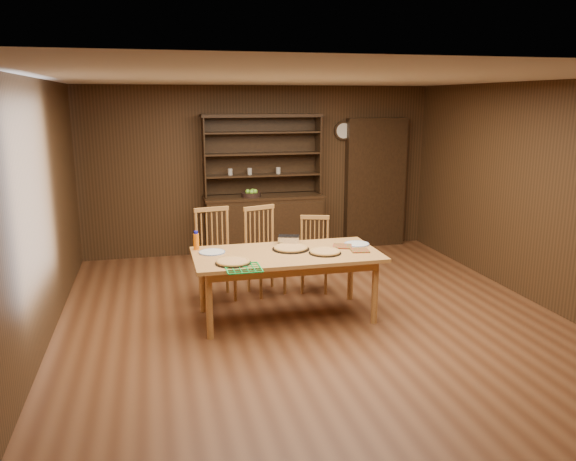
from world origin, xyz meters
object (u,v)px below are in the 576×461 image
object	(u,v)px
juice_bottle	(196,241)
dining_table	(286,259)
chair_center	(263,247)
chair_right	(314,251)
china_hutch	(264,217)
chair_left	(215,251)

from	to	relation	value
juice_bottle	dining_table	bearing A→B (deg)	-21.47
chair_center	chair_right	size ratio (longest dim) A/B	1.15
chair_center	chair_right	world-z (taller)	chair_center
chair_right	juice_bottle	size ratio (longest dim) A/B	4.51
chair_center	chair_right	distance (m)	0.66
dining_table	chair_right	size ratio (longest dim) A/B	2.14
china_hutch	chair_left	world-z (taller)	china_hutch
china_hutch	chair_right	size ratio (longest dim) A/B	2.29
dining_table	chair_left	size ratio (longest dim) A/B	1.83
chair_right	china_hutch	bearing A→B (deg)	116.87
china_hutch	chair_right	distance (m)	1.81
chair_center	juice_bottle	xyz separation A→B (m)	(-0.87, -0.56, 0.27)
chair_left	juice_bottle	world-z (taller)	chair_left
chair_left	juice_bottle	bearing A→B (deg)	-126.52
china_hutch	chair_left	size ratio (longest dim) A/B	1.96
china_hutch	dining_table	world-z (taller)	china_hutch
china_hutch	juice_bottle	size ratio (longest dim) A/B	10.33
chair_center	china_hutch	bearing A→B (deg)	60.79
chair_right	juice_bottle	distance (m)	1.64
chair_right	juice_bottle	world-z (taller)	juice_bottle
juice_bottle	chair_right	bearing A→B (deg)	18.05
chair_left	juice_bottle	size ratio (longest dim) A/B	5.28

